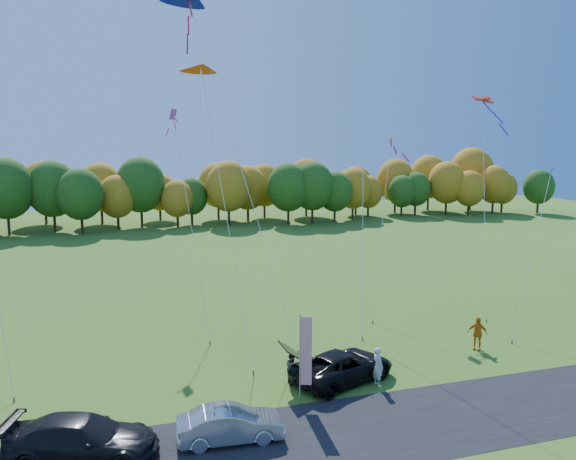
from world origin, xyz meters
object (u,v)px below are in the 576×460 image
object	(u,v)px
black_suv	(343,366)
person_east	(477,333)
feather_flag	(305,350)
silver_sedan	(231,424)

from	to	relation	value
black_suv	person_east	size ratio (longest dim) A/B	2.87
person_east	feather_flag	size ratio (longest dim) A/B	0.45
silver_sedan	feather_flag	size ratio (longest dim) A/B	0.99
black_suv	silver_sedan	bearing A→B (deg)	100.38
silver_sedan	feather_flag	bearing A→B (deg)	-57.61
silver_sedan	person_east	bearing A→B (deg)	-66.03
black_suv	person_east	xyz separation A→B (m)	(9.12, 1.73, 0.20)
black_suv	feather_flag	world-z (taller)	feather_flag
silver_sedan	person_east	xyz separation A→B (m)	(15.68, 5.71, 0.26)
silver_sedan	feather_flag	world-z (taller)	feather_flag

